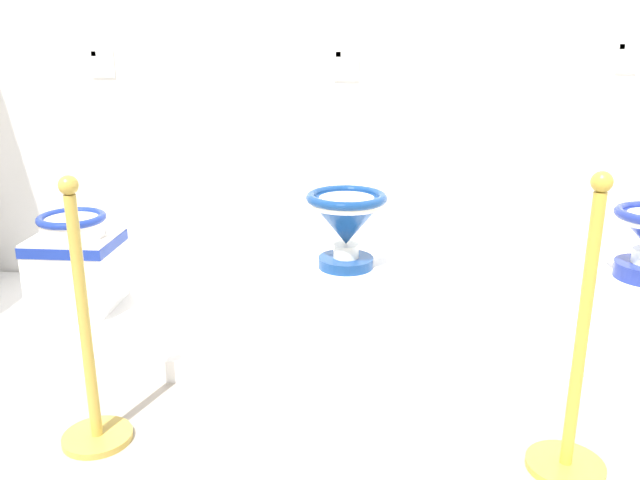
{
  "coord_description": "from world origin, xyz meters",
  "views": [
    {
      "loc": [
        2.31,
        -0.18,
        1.38
      ],
      "look_at": [
        2.07,
        2.67,
        0.48
      ],
      "focal_mm": 37.31,
      "sensor_mm": 36.0,
      "label": 1
    }
  ],
  "objects_px": {
    "info_placard_second": "(346,64)",
    "stanchion_post_near_left": "(89,366)",
    "info_placard_first": "(102,62)",
    "antique_toilet_central_ornate": "(346,220)",
    "info_placard_third": "(627,56)",
    "stanchion_post_near_right": "(575,389)",
    "plinth_block_central_ornate": "(345,295)",
    "plinth_block_pale_glazed": "(81,302)",
    "antique_toilet_pale_glazed": "(76,256)"
  },
  "relations": [
    {
      "from": "antique_toilet_pale_glazed",
      "to": "plinth_block_central_ornate",
      "type": "distance_m",
      "value": 1.3
    },
    {
      "from": "plinth_block_central_ornate",
      "to": "info_placard_first",
      "type": "relative_size",
      "value": 2.65
    },
    {
      "from": "plinth_block_central_ornate",
      "to": "info_placard_second",
      "type": "distance_m",
      "value": 1.13
    },
    {
      "from": "info_placard_first",
      "to": "info_placard_third",
      "type": "height_order",
      "value": "info_placard_third"
    },
    {
      "from": "plinth_block_central_ornate",
      "to": "stanchion_post_near_left",
      "type": "relative_size",
      "value": 0.4
    },
    {
      "from": "info_placard_first",
      "to": "stanchion_post_near_right",
      "type": "relative_size",
      "value": 0.14
    },
    {
      "from": "stanchion_post_near_right",
      "to": "plinth_block_central_ornate",
      "type": "bearing_deg",
      "value": 131.28
    },
    {
      "from": "stanchion_post_near_right",
      "to": "plinth_block_pale_glazed",
      "type": "bearing_deg",
      "value": 155.06
    },
    {
      "from": "info_placard_second",
      "to": "stanchion_post_near_right",
      "type": "xyz_separation_m",
      "value": [
        0.8,
        -1.42,
        -0.93
      ]
    },
    {
      "from": "info_placard_first",
      "to": "stanchion_post_near_left",
      "type": "height_order",
      "value": "info_placard_first"
    },
    {
      "from": "stanchion_post_near_left",
      "to": "stanchion_post_near_right",
      "type": "height_order",
      "value": "stanchion_post_near_right"
    },
    {
      "from": "plinth_block_pale_glazed",
      "to": "stanchion_post_near_left",
      "type": "xyz_separation_m",
      "value": [
        0.46,
        -0.93,
        0.17
      ]
    },
    {
      "from": "info_placard_second",
      "to": "stanchion_post_near_left",
      "type": "distance_m",
      "value": 1.86
    },
    {
      "from": "antique_toilet_pale_glazed",
      "to": "stanchion_post_near_left",
      "type": "bearing_deg",
      "value": -63.86
    },
    {
      "from": "stanchion_post_near_right",
      "to": "info_placard_first",
      "type": "bearing_deg",
      "value": 145.13
    },
    {
      "from": "stanchion_post_near_left",
      "to": "info_placard_third",
      "type": "bearing_deg",
      "value": 33.13
    },
    {
      "from": "antique_toilet_central_ornate",
      "to": "stanchion_post_near_right",
      "type": "relative_size",
      "value": 0.36
    },
    {
      "from": "antique_toilet_pale_glazed",
      "to": "info_placard_third",
      "type": "height_order",
      "value": "info_placard_third"
    },
    {
      "from": "info_placard_third",
      "to": "stanchion_post_near_right",
      "type": "height_order",
      "value": "info_placard_third"
    },
    {
      "from": "plinth_block_central_ornate",
      "to": "stanchion_post_near_right",
      "type": "relative_size",
      "value": 0.38
    },
    {
      "from": "info_placard_second",
      "to": "stanchion_post_near_left",
      "type": "xyz_separation_m",
      "value": [
        -0.8,
        -1.39,
        -0.94
      ]
    },
    {
      "from": "plinth_block_central_ornate",
      "to": "info_placard_second",
      "type": "xyz_separation_m",
      "value": [
        -0.03,
        0.54,
        1.0
      ]
    },
    {
      "from": "antique_toilet_pale_glazed",
      "to": "antique_toilet_central_ornate",
      "type": "bearing_deg",
      "value": -3.62
    },
    {
      "from": "plinth_block_central_ornate",
      "to": "stanchion_post_near_right",
      "type": "height_order",
      "value": "stanchion_post_near_right"
    },
    {
      "from": "info_placard_second",
      "to": "stanchion_post_near_left",
      "type": "height_order",
      "value": "info_placard_second"
    },
    {
      "from": "antique_toilet_pale_glazed",
      "to": "info_placard_first",
      "type": "bearing_deg",
      "value": 86.08
    },
    {
      "from": "info_placard_second",
      "to": "info_placard_third",
      "type": "bearing_deg",
      "value": -0.0
    },
    {
      "from": "antique_toilet_pale_glazed",
      "to": "info_placard_second",
      "type": "distance_m",
      "value": 1.6
    },
    {
      "from": "antique_toilet_pale_glazed",
      "to": "info_placard_first",
      "type": "height_order",
      "value": "info_placard_first"
    },
    {
      "from": "info_placard_second",
      "to": "stanchion_post_near_right",
      "type": "relative_size",
      "value": 0.15
    },
    {
      "from": "antique_toilet_central_ornate",
      "to": "info_placard_third",
      "type": "relative_size",
      "value": 2.37
    },
    {
      "from": "antique_toilet_pale_glazed",
      "to": "info_placard_first",
      "type": "relative_size",
      "value": 2.93
    },
    {
      "from": "stanchion_post_near_left",
      "to": "stanchion_post_near_right",
      "type": "xyz_separation_m",
      "value": [
        1.61,
        -0.03,
        0.0
      ]
    },
    {
      "from": "info_placard_first",
      "to": "stanchion_post_near_left",
      "type": "bearing_deg",
      "value": -72.94
    },
    {
      "from": "antique_toilet_pale_glazed",
      "to": "plinth_block_central_ornate",
      "type": "relative_size",
      "value": 1.1
    },
    {
      "from": "antique_toilet_central_ornate",
      "to": "info_placard_second",
      "type": "xyz_separation_m",
      "value": [
        -0.03,
        0.54,
        0.64
      ]
    },
    {
      "from": "plinth_block_central_ornate",
      "to": "antique_toilet_central_ornate",
      "type": "bearing_deg",
      "value": -135.0
    },
    {
      "from": "plinth_block_pale_glazed",
      "to": "antique_toilet_central_ornate",
      "type": "bearing_deg",
      "value": -3.62
    },
    {
      "from": "antique_toilet_central_ornate",
      "to": "stanchion_post_near_right",
      "type": "distance_m",
      "value": 1.21
    },
    {
      "from": "plinth_block_central_ornate",
      "to": "antique_toilet_central_ornate",
      "type": "xyz_separation_m",
      "value": [
        -0.0,
        -0.0,
        0.36
      ]
    },
    {
      "from": "info_placard_second",
      "to": "plinth_block_central_ornate",
      "type": "bearing_deg",
      "value": -86.58
    },
    {
      "from": "antique_toilet_central_ornate",
      "to": "stanchion_post_near_left",
      "type": "relative_size",
      "value": 0.37
    },
    {
      "from": "info_placard_third",
      "to": "stanchion_post_near_left",
      "type": "relative_size",
      "value": 0.16
    },
    {
      "from": "antique_toilet_central_ornate",
      "to": "stanchion_post_near_right",
      "type": "xyz_separation_m",
      "value": [
        0.77,
        -0.88,
        -0.3
      ]
    },
    {
      "from": "stanchion_post_near_left",
      "to": "info_placard_second",
      "type": "bearing_deg",
      "value": 59.95
    },
    {
      "from": "antique_toilet_central_ornate",
      "to": "info_placard_first",
      "type": "bearing_deg",
      "value": 156.9
    },
    {
      "from": "antique_toilet_central_ornate",
      "to": "info_placard_third",
      "type": "xyz_separation_m",
      "value": [
        1.29,
        0.54,
        0.68
      ]
    },
    {
      "from": "plinth_block_pale_glazed",
      "to": "stanchion_post_near_left",
      "type": "relative_size",
      "value": 0.41
    },
    {
      "from": "info_placard_second",
      "to": "antique_toilet_pale_glazed",
      "type": "bearing_deg",
      "value": -160.1
    },
    {
      "from": "stanchion_post_near_right",
      "to": "antique_toilet_central_ornate",
      "type": "bearing_deg",
      "value": 131.28
    }
  ]
}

